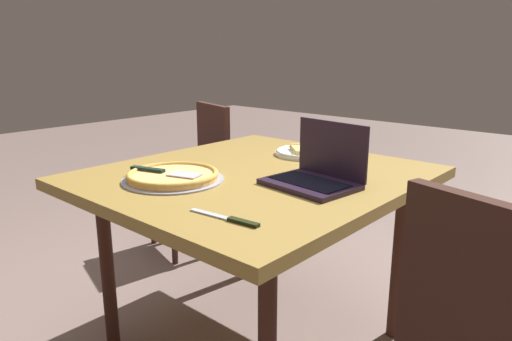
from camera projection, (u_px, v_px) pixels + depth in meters
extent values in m
plane|color=#77635C|center=(255.00, 339.00, 1.96)|extent=(12.00, 12.00, 0.00)
cube|color=olive|center=(255.00, 178.00, 1.78)|extent=(1.19, 1.08, 0.04)
cylinder|color=#391F16|center=(249.00, 215.00, 2.44)|extent=(0.05, 0.05, 0.69)
cylinder|color=#391F16|center=(107.00, 268.00, 1.84)|extent=(0.05, 0.05, 0.69)
cylinder|color=#391F16|center=(398.00, 261.00, 1.91)|extent=(0.05, 0.05, 0.69)
cube|color=black|center=(309.00, 184.00, 1.59)|extent=(0.25, 0.32, 0.02)
cube|color=black|center=(310.00, 181.00, 1.59)|extent=(0.16, 0.28, 0.00)
cube|color=black|center=(332.00, 149.00, 1.63)|extent=(0.04, 0.30, 0.20)
cube|color=black|center=(331.00, 149.00, 1.63)|extent=(0.03, 0.27, 0.17)
cylinder|color=silver|center=(305.00, 153.00, 2.07)|extent=(0.27, 0.27, 0.01)
torus|color=silver|center=(305.00, 151.00, 2.07)|extent=(0.26, 0.26, 0.01)
cube|color=#DDBB65|center=(305.00, 150.00, 2.07)|extent=(0.17, 0.18, 0.02)
cube|color=tan|center=(302.00, 147.00, 2.13)|extent=(0.10, 0.09, 0.03)
cylinder|color=#9294A4|center=(173.00, 180.00, 1.67)|extent=(0.36, 0.36, 0.01)
cylinder|color=#E9AC61|center=(173.00, 176.00, 1.67)|extent=(0.32, 0.32, 0.02)
torus|color=gold|center=(173.00, 174.00, 1.66)|extent=(0.33, 0.33, 0.02)
cube|color=silver|center=(185.00, 174.00, 1.64)|extent=(0.10, 0.13, 0.00)
cube|color=black|center=(148.00, 169.00, 1.71)|extent=(0.06, 0.14, 0.01)
cube|color=#B0BCCE|center=(215.00, 216.00, 1.31)|extent=(0.04, 0.18, 0.00)
cube|color=black|center=(243.00, 222.00, 1.25)|extent=(0.03, 0.10, 0.01)
cube|color=#341E17|center=(488.00, 318.00, 0.88)|extent=(0.14, 0.39, 0.45)
cube|color=#3E241E|center=(188.00, 177.00, 2.77)|extent=(0.47, 0.47, 0.04)
cube|color=#3E241E|center=(213.00, 138.00, 2.81)|extent=(0.14, 0.36, 0.40)
cylinder|color=#3E241E|center=(152.00, 211.00, 2.88)|extent=(0.03, 0.03, 0.42)
cylinder|color=#3E241E|center=(174.00, 228.00, 2.60)|extent=(0.03, 0.03, 0.42)
cylinder|color=#3E241E|center=(202.00, 202.00, 3.06)|extent=(0.03, 0.03, 0.42)
cylinder|color=#3E241E|center=(228.00, 217.00, 2.78)|extent=(0.03, 0.03, 0.42)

